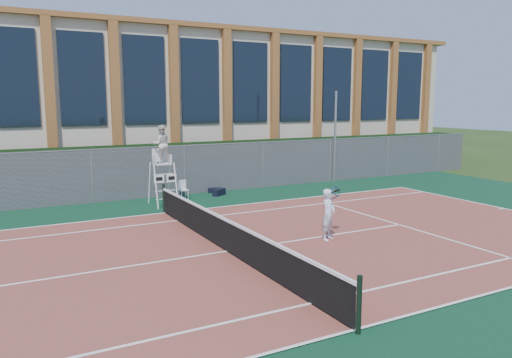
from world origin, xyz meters
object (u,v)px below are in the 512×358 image
steel_pole (335,137)px  plastic_chair (183,188)px  umpire_chair (161,146)px  tennis_player (329,214)px

steel_pole → plastic_chair: (-8.67, -0.84, -1.86)m
umpire_chair → steel_pole: bearing=9.6°
steel_pole → umpire_chair: steel_pole is taller
steel_pole → plastic_chair: steel_pole is taller
steel_pole → tennis_player: size_ratio=2.98×
steel_pole → tennis_player: (-7.04, -9.05, -1.53)m
steel_pole → umpire_chair: bearing=-170.4°
tennis_player → steel_pole: bearing=52.1°
steel_pole → umpire_chair: 9.95m
steel_pole → tennis_player: bearing=-127.9°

